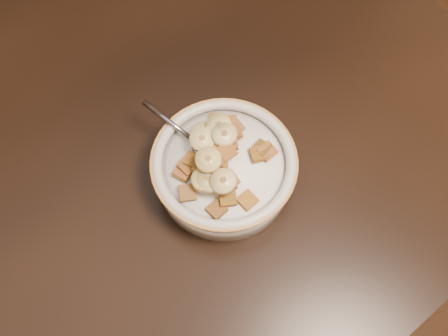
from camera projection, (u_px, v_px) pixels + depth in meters
floor at (118, 306)px, 1.37m from camera, size 4.00×4.50×0.10m
table at (6, 201)px, 0.67m from camera, size 1.43×0.95×0.04m
cereal_bowl at (224, 171)px, 0.64m from camera, size 0.17×0.17×0.04m
milk at (224, 164)px, 0.62m from camera, size 0.15×0.15×0.00m
spoon at (206, 150)px, 0.62m from camera, size 0.04×0.05×0.01m
cereal_square_0 at (188, 166)px, 0.61m from camera, size 0.02×0.02×0.01m
cereal_square_1 at (223, 181)px, 0.59m from camera, size 0.03×0.03×0.01m
cereal_square_2 at (213, 131)px, 0.63m from camera, size 0.02×0.02×0.01m
cereal_square_3 at (194, 161)px, 0.61m from camera, size 0.03×0.03×0.01m
cereal_square_4 at (247, 200)px, 0.59m from camera, size 0.02×0.02×0.01m
cereal_square_5 at (201, 133)px, 0.63m from camera, size 0.03×0.03×0.01m
cereal_square_6 at (187, 193)px, 0.59m from camera, size 0.03×0.03×0.01m
cereal_square_7 at (221, 128)px, 0.63m from camera, size 0.03×0.03×0.01m
cereal_square_8 at (259, 154)px, 0.62m from camera, size 0.03×0.03×0.01m
cereal_square_9 at (202, 166)px, 0.60m from camera, size 0.03×0.03×0.01m
cereal_square_10 at (216, 148)px, 0.61m from camera, size 0.03×0.03×0.01m
cereal_square_11 at (217, 160)px, 0.60m from camera, size 0.03×0.03×0.01m
cereal_square_12 at (217, 121)px, 0.64m from camera, size 0.03×0.03×0.01m
cereal_square_13 at (228, 182)px, 0.59m from camera, size 0.03×0.03×0.01m
cereal_square_14 at (217, 151)px, 0.60m from camera, size 0.03×0.03×0.01m
cereal_square_15 at (229, 180)px, 0.60m from camera, size 0.02×0.02×0.01m
cereal_square_16 at (233, 132)px, 0.63m from camera, size 0.03×0.03×0.01m
cereal_square_17 at (183, 172)px, 0.61m from camera, size 0.03×0.03×0.01m
cereal_square_18 at (228, 198)px, 0.59m from camera, size 0.03×0.03×0.01m
cereal_square_19 at (191, 161)px, 0.61m from camera, size 0.02×0.02×0.01m
cereal_square_20 at (229, 123)px, 0.64m from camera, size 0.03×0.03×0.01m
cereal_square_21 at (220, 169)px, 0.59m from camera, size 0.03×0.03×0.01m
cereal_square_22 at (267, 151)px, 0.62m from camera, size 0.02×0.02×0.01m
cereal_square_23 at (217, 209)px, 0.59m from camera, size 0.02×0.02×0.01m
cereal_square_24 at (227, 151)px, 0.60m from camera, size 0.02×0.02×0.01m
cereal_square_25 at (183, 172)px, 0.61m from camera, size 0.03×0.03×0.01m
cereal_square_26 at (234, 127)px, 0.63m from camera, size 0.02×0.02×0.01m
cereal_square_27 at (227, 129)px, 0.63m from camera, size 0.02×0.02×0.01m
cereal_square_28 at (261, 148)px, 0.62m from camera, size 0.02×0.03×0.01m
cereal_square_29 at (229, 143)px, 0.61m from camera, size 0.03×0.03×0.01m
banana_slice_0 at (204, 180)px, 0.59m from camera, size 0.03×0.03×0.01m
banana_slice_1 at (202, 140)px, 0.61m from camera, size 0.04×0.04×0.01m
banana_slice_2 at (208, 160)px, 0.58m from camera, size 0.04×0.04×0.01m
banana_slice_3 at (210, 181)px, 0.59m from camera, size 0.04×0.04×0.01m
banana_slice_4 at (224, 135)px, 0.60m from camera, size 0.03×0.03×0.01m
banana_slice_5 at (223, 182)px, 0.58m from camera, size 0.04×0.04×0.02m
banana_slice_6 at (203, 133)px, 0.62m from camera, size 0.04×0.04×0.01m
banana_slice_7 at (224, 135)px, 0.60m from camera, size 0.04×0.04×0.01m
banana_slice_8 at (219, 126)px, 0.61m from camera, size 0.04×0.04×0.01m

